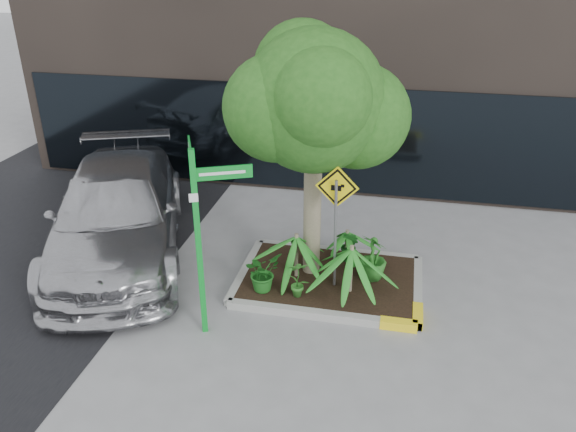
% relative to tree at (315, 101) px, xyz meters
% --- Properties ---
extents(ground, '(80.00, 80.00, 0.00)m').
position_rel_tree_xyz_m(ground, '(0.17, -0.50, -3.35)').
color(ground, gray).
rests_on(ground, ground).
extents(planter, '(3.35, 2.36, 0.15)m').
position_rel_tree_xyz_m(planter, '(0.40, -0.23, -3.24)').
color(planter, '#9E9E99').
rests_on(planter, ground).
extents(tree, '(3.05, 2.71, 4.58)m').
position_rel_tree_xyz_m(tree, '(0.00, 0.00, 0.00)').
color(tree, gray).
rests_on(tree, ground).
extents(palm_front, '(1.01, 1.01, 1.13)m').
position_rel_tree_xyz_m(palm_front, '(0.79, -0.58, -2.35)').
color(palm_front, gray).
rests_on(palm_front, ground).
extents(palm_left, '(0.97, 0.97, 1.08)m').
position_rel_tree_xyz_m(palm_left, '(-0.23, -0.27, -2.39)').
color(palm_left, gray).
rests_on(palm_left, ground).
extents(palm_back, '(0.72, 0.72, 0.80)m').
position_rel_tree_xyz_m(palm_back, '(0.60, 0.49, -2.60)').
color(palm_back, gray).
rests_on(palm_back, ground).
extents(parked_car, '(4.41, 6.41, 1.72)m').
position_rel_tree_xyz_m(parked_car, '(-3.94, 0.16, -2.48)').
color(parked_car, '#ABABB0').
rests_on(parked_car, ground).
extents(shrub_a, '(0.84, 0.84, 0.69)m').
position_rel_tree_xyz_m(shrub_a, '(-0.72, -0.84, -2.85)').
color(shrub_a, '#1B601B').
rests_on(shrub_a, planter).
extents(shrub_b, '(0.68, 0.68, 0.86)m').
position_rel_tree_xyz_m(shrub_b, '(1.14, -0.06, -2.76)').
color(shrub_b, '#267021').
rests_on(shrub_b, planter).
extents(shrub_c, '(0.48, 0.48, 0.72)m').
position_rel_tree_xyz_m(shrub_c, '(-0.07, -0.92, -2.84)').
color(shrub_c, '#2C7423').
rests_on(shrub_c, planter).
extents(shrub_d, '(0.51, 0.51, 0.66)m').
position_rel_tree_xyz_m(shrub_d, '(0.66, 0.45, -2.87)').
color(shrub_d, '#1D641F').
rests_on(shrub_d, planter).
extents(street_sign_post, '(1.14, 0.86, 3.10)m').
position_rel_tree_xyz_m(street_sign_post, '(-1.36, -1.92, -1.43)').
color(street_sign_post, '#0E9B2B').
rests_on(street_sign_post, ground).
extents(cattle_sign, '(0.72, 0.32, 2.32)m').
position_rel_tree_xyz_m(cattle_sign, '(0.50, -0.60, -1.62)').
color(cattle_sign, slate).
rests_on(cattle_sign, ground).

